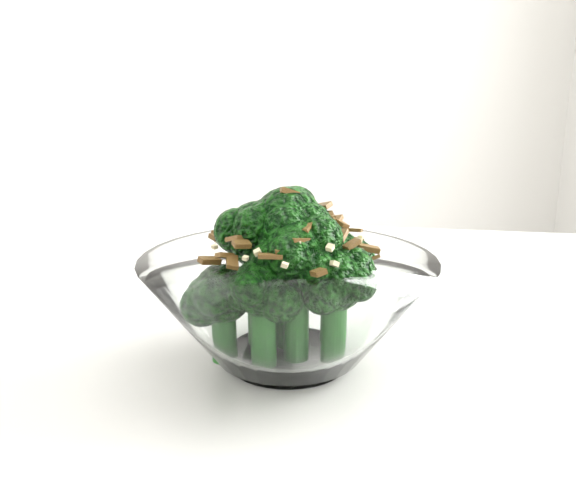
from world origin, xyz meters
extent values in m
cube|color=white|center=(-0.02, -0.02, 0.73)|extent=(1.42, 1.21, 0.04)
cylinder|color=white|center=(0.12, -0.14, 0.75)|extent=(0.09, 0.09, 0.01)
cylinder|color=#195516|center=(0.12, -0.14, 0.80)|extent=(0.02, 0.02, 0.08)
sphere|color=#134F0E|center=(0.12, -0.14, 0.86)|extent=(0.05, 0.05, 0.05)
cylinder|color=#195516|center=(0.16, -0.11, 0.78)|extent=(0.02, 0.02, 0.04)
sphere|color=#134F0E|center=(0.16, -0.11, 0.81)|extent=(0.04, 0.04, 0.04)
cylinder|color=#195516|center=(0.07, -0.15, 0.78)|extent=(0.02, 0.02, 0.04)
sphere|color=#134F0E|center=(0.07, -0.15, 0.81)|extent=(0.04, 0.04, 0.04)
cylinder|color=#195516|center=(0.15, -0.14, 0.79)|extent=(0.02, 0.02, 0.06)
sphere|color=#134F0E|center=(0.15, -0.14, 0.83)|extent=(0.04, 0.04, 0.04)
cylinder|color=#195516|center=(0.12, -0.10, 0.78)|extent=(0.02, 0.02, 0.04)
sphere|color=#134F0E|center=(0.12, -0.10, 0.81)|extent=(0.04, 0.04, 0.04)
cylinder|color=#195516|center=(0.12, -0.16, 0.80)|extent=(0.02, 0.02, 0.07)
sphere|color=#134F0E|center=(0.12, -0.16, 0.84)|extent=(0.04, 0.04, 0.04)
cylinder|color=#195516|center=(0.09, -0.17, 0.79)|extent=(0.02, 0.02, 0.05)
sphere|color=#134F0E|center=(0.09, -0.17, 0.82)|extent=(0.04, 0.04, 0.04)
cylinder|color=#195516|center=(0.10, -0.13, 0.80)|extent=(0.02, 0.02, 0.07)
sphere|color=#134F0E|center=(0.10, -0.13, 0.85)|extent=(0.05, 0.05, 0.05)
cylinder|color=#195516|center=(0.14, -0.17, 0.79)|extent=(0.02, 0.02, 0.05)
sphere|color=#134F0E|center=(0.14, -0.17, 0.82)|extent=(0.04, 0.04, 0.04)
cube|color=olive|center=(0.13, -0.11, 0.85)|extent=(0.01, 0.01, 0.01)
cube|color=olive|center=(0.09, -0.09, 0.84)|extent=(0.01, 0.02, 0.01)
cube|color=olive|center=(0.12, -0.18, 0.85)|extent=(0.01, 0.01, 0.00)
cube|color=olive|center=(0.09, -0.12, 0.85)|extent=(0.01, 0.01, 0.00)
cube|color=olive|center=(0.07, -0.11, 0.84)|extent=(0.01, 0.01, 0.01)
cube|color=olive|center=(0.08, -0.15, 0.85)|extent=(0.01, 0.02, 0.01)
cube|color=olive|center=(0.10, -0.18, 0.85)|extent=(0.02, 0.01, 0.00)
cube|color=olive|center=(0.16, -0.13, 0.85)|extent=(0.01, 0.02, 0.01)
cube|color=olive|center=(0.16, -0.12, 0.85)|extent=(0.01, 0.02, 0.01)
cube|color=olive|center=(0.15, -0.16, 0.85)|extent=(0.01, 0.02, 0.01)
cube|color=olive|center=(0.08, -0.16, 0.85)|extent=(0.01, 0.01, 0.01)
cube|color=olive|center=(0.06, -0.15, 0.84)|extent=(0.02, 0.01, 0.01)
cube|color=olive|center=(0.07, -0.17, 0.84)|extent=(0.01, 0.02, 0.01)
cube|color=olive|center=(0.14, -0.10, 0.85)|extent=(0.01, 0.01, 0.01)
cube|color=olive|center=(0.12, -0.17, 0.86)|extent=(0.01, 0.02, 0.01)
cube|color=olive|center=(0.14, -0.11, 0.85)|extent=(0.02, 0.01, 0.00)
cube|color=olive|center=(0.13, -0.14, 0.87)|extent=(0.01, 0.01, 0.00)
cube|color=olive|center=(0.13, -0.09, 0.84)|extent=(0.01, 0.01, 0.01)
cube|color=olive|center=(0.12, -0.09, 0.85)|extent=(0.02, 0.01, 0.01)
cube|color=olive|center=(0.15, -0.13, 0.86)|extent=(0.01, 0.02, 0.01)
cube|color=olive|center=(0.13, -0.11, 0.86)|extent=(0.02, 0.01, 0.01)
cube|color=olive|center=(0.15, -0.10, 0.84)|extent=(0.02, 0.01, 0.01)
cube|color=olive|center=(0.13, -0.13, 0.87)|extent=(0.01, 0.01, 0.01)
cube|color=olive|center=(0.12, -0.15, 0.88)|extent=(0.01, 0.01, 0.01)
cube|color=olive|center=(0.14, -0.16, 0.86)|extent=(0.01, 0.01, 0.01)
cube|color=olive|center=(0.14, -0.14, 0.87)|extent=(0.02, 0.02, 0.01)
cube|color=olive|center=(0.12, -0.17, 0.85)|extent=(0.01, 0.01, 0.01)
cube|color=olive|center=(0.15, -0.11, 0.84)|extent=(0.01, 0.01, 0.01)
cube|color=olive|center=(0.14, -0.09, 0.83)|extent=(0.02, 0.01, 0.00)
cube|color=olive|center=(0.09, -0.09, 0.84)|extent=(0.02, 0.01, 0.01)
cube|color=olive|center=(0.14, -0.14, 0.86)|extent=(0.01, 0.02, 0.01)
cube|color=olive|center=(0.07, -0.16, 0.84)|extent=(0.01, 0.01, 0.01)
cube|color=olive|center=(0.12, -0.18, 0.85)|extent=(0.01, 0.01, 0.01)
cube|color=olive|center=(0.17, -0.14, 0.85)|extent=(0.02, 0.01, 0.00)
cube|color=olive|center=(0.12, -0.20, 0.84)|extent=(0.01, 0.01, 0.01)
cube|color=olive|center=(0.13, -0.10, 0.85)|extent=(0.02, 0.02, 0.01)
cube|color=olive|center=(0.07, -0.12, 0.84)|extent=(0.01, 0.01, 0.01)
cube|color=olive|center=(0.13, -0.15, 0.86)|extent=(0.02, 0.01, 0.01)
cube|color=olive|center=(0.11, -0.18, 0.85)|extent=(0.01, 0.01, 0.00)
cube|color=olive|center=(0.17, -0.16, 0.83)|extent=(0.01, 0.01, 0.01)
cube|color=olive|center=(0.16, -0.10, 0.84)|extent=(0.01, 0.02, 0.01)
cube|color=olive|center=(0.15, -0.17, 0.85)|extent=(0.01, 0.01, 0.01)
cube|color=olive|center=(0.15, -0.12, 0.85)|extent=(0.01, 0.01, 0.00)
cube|color=olive|center=(0.17, -0.12, 0.84)|extent=(0.02, 0.01, 0.00)
cube|color=olive|center=(0.17, -0.16, 0.84)|extent=(0.02, 0.01, 0.01)
cube|color=olive|center=(0.15, -0.10, 0.85)|extent=(0.01, 0.01, 0.01)
cube|color=beige|center=(0.13, -0.16, 0.87)|extent=(0.01, 0.01, 0.00)
cube|color=beige|center=(0.17, -0.15, 0.84)|extent=(0.01, 0.01, 0.01)
cube|color=beige|center=(0.08, -0.18, 0.84)|extent=(0.00, 0.01, 0.00)
cube|color=beige|center=(0.07, -0.13, 0.84)|extent=(0.01, 0.01, 0.00)
cube|color=beige|center=(0.16, -0.10, 0.84)|extent=(0.01, 0.01, 0.00)
cube|color=beige|center=(0.14, -0.09, 0.84)|extent=(0.00, 0.00, 0.00)
cube|color=beige|center=(0.14, -0.13, 0.86)|extent=(0.00, 0.01, 0.00)
cube|color=beige|center=(0.13, -0.16, 0.86)|extent=(0.00, 0.00, 0.00)
cube|color=beige|center=(0.15, -0.17, 0.85)|extent=(0.00, 0.01, 0.00)
cube|color=beige|center=(0.14, -0.19, 0.84)|extent=(0.01, 0.01, 0.01)
cube|color=beige|center=(0.09, -0.18, 0.85)|extent=(0.01, 0.01, 0.01)
cube|color=beige|center=(0.10, -0.19, 0.84)|extent=(0.01, 0.01, 0.00)
cube|color=beige|center=(0.11, -0.18, 0.85)|extent=(0.01, 0.01, 0.00)
cube|color=beige|center=(0.17, -0.12, 0.84)|extent=(0.00, 0.00, 0.00)
cube|color=beige|center=(0.13, -0.18, 0.85)|extent=(0.01, 0.01, 0.01)
cube|color=beige|center=(0.15, -0.13, 0.85)|extent=(0.00, 0.01, 0.00)
cube|color=beige|center=(0.17, -0.15, 0.85)|extent=(0.00, 0.00, 0.00)
cube|color=beige|center=(0.10, -0.15, 0.87)|extent=(0.00, 0.00, 0.00)
cube|color=beige|center=(0.09, -0.14, 0.86)|extent=(0.00, 0.00, 0.00)
cube|color=beige|center=(0.13, -0.14, 0.87)|extent=(0.00, 0.00, 0.00)
cube|color=beige|center=(0.09, -0.09, 0.84)|extent=(0.01, 0.01, 0.01)
cube|color=beige|center=(0.16, -0.17, 0.84)|extent=(0.00, 0.00, 0.00)
cube|color=beige|center=(0.07, -0.14, 0.84)|extent=(0.00, 0.00, 0.00)
cube|color=beige|center=(0.12, -0.15, 0.87)|extent=(0.01, 0.01, 0.01)
cube|color=beige|center=(0.11, -0.11, 0.86)|extent=(0.01, 0.01, 0.01)
cube|color=beige|center=(0.14, -0.11, 0.85)|extent=(0.01, 0.01, 0.01)
cube|color=beige|center=(0.07, -0.12, 0.84)|extent=(0.01, 0.01, 0.00)
camera|label=1|loc=(0.01, -0.56, 0.96)|focal=40.00mm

